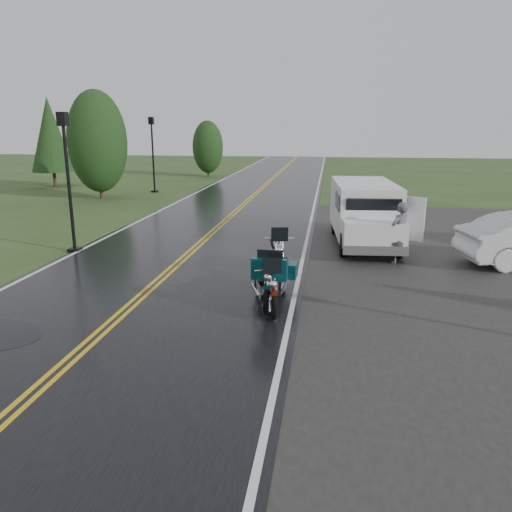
{
  "coord_description": "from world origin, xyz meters",
  "views": [
    {
      "loc": [
        4.56,
        -9.99,
        4.18
      ],
      "look_at": [
        2.8,
        2.0,
        1.0
      ],
      "focal_mm": 35.0,
      "sensor_mm": 36.0,
      "label": 1
    }
  ],
  "objects_px": {
    "van_white": "(345,223)",
    "lamp_post_near_left": "(69,183)",
    "motorcycle_silver": "(280,258)",
    "lamp_post_far_left": "(153,155)",
    "motorcycle_teal": "(269,286)",
    "motorcycle_red": "(273,293)",
    "person_at_van": "(399,234)"
  },
  "relations": [
    {
      "from": "motorcycle_teal",
      "to": "van_white",
      "type": "height_order",
      "value": "van_white"
    },
    {
      "from": "motorcycle_silver",
      "to": "lamp_post_near_left",
      "type": "relative_size",
      "value": 0.54
    },
    {
      "from": "motorcycle_teal",
      "to": "lamp_post_near_left",
      "type": "xyz_separation_m",
      "value": [
        -7.3,
        5.07,
        1.59
      ]
    },
    {
      "from": "motorcycle_teal",
      "to": "person_at_van",
      "type": "bearing_deg",
      "value": 59.55
    },
    {
      "from": "motorcycle_silver",
      "to": "person_at_van",
      "type": "xyz_separation_m",
      "value": [
        3.43,
        2.59,
        0.22
      ]
    },
    {
      "from": "lamp_post_near_left",
      "to": "lamp_post_far_left",
      "type": "height_order",
      "value": "lamp_post_far_left"
    },
    {
      "from": "van_white",
      "to": "lamp_post_far_left",
      "type": "bearing_deg",
      "value": 124.14
    },
    {
      "from": "van_white",
      "to": "person_at_van",
      "type": "bearing_deg",
      "value": -24.65
    },
    {
      "from": "motorcycle_silver",
      "to": "motorcycle_red",
      "type": "bearing_deg",
      "value": -97.71
    },
    {
      "from": "motorcycle_silver",
      "to": "lamp_post_near_left",
      "type": "distance_m",
      "value": 7.91
    },
    {
      "from": "lamp_post_near_left",
      "to": "lamp_post_far_left",
      "type": "xyz_separation_m",
      "value": [
        -2.62,
        15.45,
        0.04
      ]
    },
    {
      "from": "van_white",
      "to": "lamp_post_far_left",
      "type": "height_order",
      "value": "lamp_post_far_left"
    },
    {
      "from": "van_white",
      "to": "motorcycle_teal",
      "type": "bearing_deg",
      "value": -111.64
    },
    {
      "from": "motorcycle_teal",
      "to": "lamp_post_near_left",
      "type": "distance_m",
      "value": 9.03
    },
    {
      "from": "motorcycle_silver",
      "to": "lamp_post_far_left",
      "type": "relative_size",
      "value": 0.52
    },
    {
      "from": "motorcycle_silver",
      "to": "lamp_post_far_left",
      "type": "bearing_deg",
      "value": 108.53
    },
    {
      "from": "person_at_van",
      "to": "lamp_post_near_left",
      "type": "relative_size",
      "value": 0.41
    },
    {
      "from": "lamp_post_far_left",
      "to": "motorcycle_red",
      "type": "bearing_deg",
      "value": -64.19
    },
    {
      "from": "lamp_post_near_left",
      "to": "van_white",
      "type": "bearing_deg",
      "value": 3.73
    },
    {
      "from": "person_at_van",
      "to": "motorcycle_red",
      "type": "bearing_deg",
      "value": 14.78
    },
    {
      "from": "person_at_van",
      "to": "lamp_post_near_left",
      "type": "distance_m",
      "value": 10.81
    },
    {
      "from": "lamp_post_near_left",
      "to": "lamp_post_far_left",
      "type": "relative_size",
      "value": 0.98
    },
    {
      "from": "person_at_van",
      "to": "lamp_post_near_left",
      "type": "xyz_separation_m",
      "value": [
        -10.72,
        0.02,
        1.37
      ]
    },
    {
      "from": "motorcycle_teal",
      "to": "person_at_van",
      "type": "relative_size",
      "value": 1.32
    },
    {
      "from": "motorcycle_teal",
      "to": "lamp_post_near_left",
      "type": "height_order",
      "value": "lamp_post_near_left"
    },
    {
      "from": "motorcycle_silver",
      "to": "lamp_post_far_left",
      "type": "height_order",
      "value": "lamp_post_far_left"
    },
    {
      "from": "lamp_post_far_left",
      "to": "motorcycle_silver",
      "type": "bearing_deg",
      "value": -61.24
    },
    {
      "from": "motorcycle_red",
      "to": "lamp_post_near_left",
      "type": "distance_m",
      "value": 9.26
    },
    {
      "from": "van_white",
      "to": "lamp_post_near_left",
      "type": "xyz_separation_m",
      "value": [
        -9.09,
        -0.59,
        1.2
      ]
    },
    {
      "from": "motorcycle_silver",
      "to": "van_white",
      "type": "bearing_deg",
      "value": 50.61
    },
    {
      "from": "lamp_post_near_left",
      "to": "motorcycle_silver",
      "type": "bearing_deg",
      "value": -19.73
    },
    {
      "from": "person_at_van",
      "to": "lamp_post_far_left",
      "type": "height_order",
      "value": "lamp_post_far_left"
    }
  ]
}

